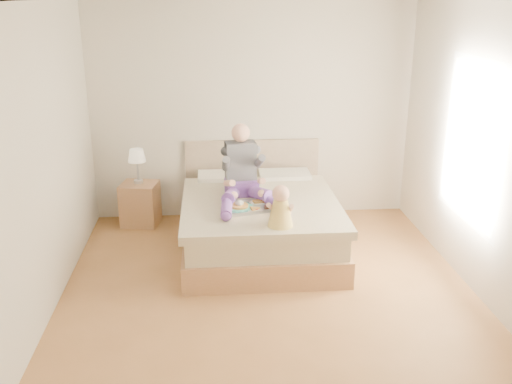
{
  "coord_description": "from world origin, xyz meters",
  "views": [
    {
      "loc": [
        -0.52,
        -4.92,
        2.75
      ],
      "look_at": [
        -0.05,
        0.86,
        0.73
      ],
      "focal_mm": 40.0,
      "sensor_mm": 36.0,
      "label": 1
    }
  ],
  "objects": [
    {
      "name": "adult",
      "position": [
        -0.18,
        1.02,
        0.85
      ],
      "size": [
        0.7,
        1.03,
        0.83
      ],
      "rotation": [
        0.0,
        0.0,
        0.12
      ],
      "color": "#633A92",
      "rests_on": "bed"
    },
    {
      "name": "baby",
      "position": [
        0.13,
        0.19,
        0.78
      ],
      "size": [
        0.28,
        0.38,
        0.42
      ],
      "rotation": [
        0.0,
        0.0,
        -0.26
      ],
      "color": "gold",
      "rests_on": "bed"
    },
    {
      "name": "room",
      "position": [
        0.08,
        0.01,
        1.51
      ],
      "size": [
        4.02,
        4.22,
        2.71
      ],
      "color": "brown",
      "rests_on": "ground"
    },
    {
      "name": "tray",
      "position": [
        -0.15,
        0.69,
        0.64
      ],
      "size": [
        0.58,
        0.5,
        0.14
      ],
      "rotation": [
        0.0,
        0.0,
        0.26
      ],
      "color": "#BABDC1",
      "rests_on": "bed"
    },
    {
      "name": "lamp",
      "position": [
        -1.43,
        1.87,
        0.86
      ],
      "size": [
        0.21,
        0.21,
        0.43
      ],
      "color": "#BABDC1",
      "rests_on": "nightstand"
    },
    {
      "name": "nightstand",
      "position": [
        -1.42,
        1.85,
        0.27
      ],
      "size": [
        0.5,
        0.46,
        0.53
      ],
      "rotation": [
        0.0,
        0.0,
        -0.18
      ],
      "color": "#8E6442",
      "rests_on": "ground"
    },
    {
      "name": "bed",
      "position": [
        0.0,
        1.08,
        0.32
      ],
      "size": [
        1.7,
        2.18,
        1.0
      ],
      "color": "#8E6442",
      "rests_on": "ground"
    }
  ]
}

